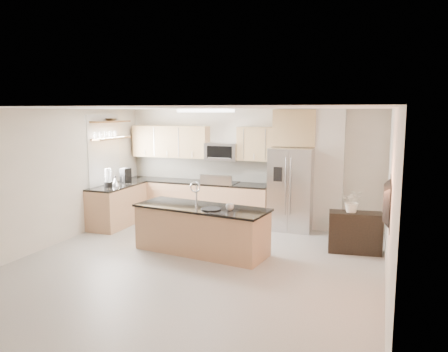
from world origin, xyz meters
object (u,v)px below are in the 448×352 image
at_px(microwave, 222,152).
at_px(refrigerator, 292,189).
at_px(bowl, 111,119).
at_px(range, 220,202).
at_px(credenza, 355,232).
at_px(flower_vase, 353,196).
at_px(cup, 230,207).
at_px(coffee_maker, 125,176).
at_px(blender, 108,179).
at_px(television, 383,202).
at_px(platter, 211,209).
at_px(kettle, 115,182).
at_px(island, 202,229).

xyz_separation_m(microwave, refrigerator, (1.66, -0.17, -0.74)).
bearing_deg(bowl, microwave, 24.93).
distance_m(range, credenza, 3.30).
bearing_deg(flower_vase, cup, -152.77).
height_order(coffee_maker, flower_vase, flower_vase).
height_order(coffee_maker, bowl, bowl).
bearing_deg(microwave, blender, -144.14).
bearing_deg(cup, refrigerator, 74.02).
height_order(credenza, television, television).
bearing_deg(platter, refrigerator, 67.11).
relative_size(cup, television, 0.13).
bearing_deg(cup, bowl, 157.64).
bearing_deg(range, microwave, 90.00).
distance_m(platter, bowl, 3.60).
xyz_separation_m(bowl, television, (5.76, -2.20, -1.03)).
bearing_deg(kettle, refrigerator, 17.23).
bearing_deg(platter, bowl, 154.51).
bearing_deg(range, blender, -146.46).
relative_size(range, microwave, 1.50).
xyz_separation_m(refrigerator, credenza, (1.41, -1.17, -0.52)).
relative_size(platter, flower_vase, 0.57).
bearing_deg(kettle, island, -21.50).
distance_m(platter, flower_vase, 2.56).
distance_m(cup, blender, 3.23).
relative_size(island, coffee_maker, 7.79).
distance_m(credenza, coffee_maker, 5.24).
distance_m(range, flower_vase, 3.31).
xyz_separation_m(kettle, flower_vase, (5.03, -0.06, 0.04)).
relative_size(range, coffee_maker, 3.49).
distance_m(island, cup, 0.76).
height_order(island, blender, blender).
bearing_deg(television, bowl, 69.10).
bearing_deg(flower_vase, bowl, 176.45).
bearing_deg(island, kettle, 166.03).
bearing_deg(television, refrigerator, 31.04).
distance_m(cup, coffee_maker, 3.51).
height_order(cup, kettle, kettle).
distance_m(blender, television, 5.86).
xyz_separation_m(microwave, platter, (0.70, -2.45, -0.77)).
xyz_separation_m(island, cup, (0.58, -0.11, 0.48)).
distance_m(refrigerator, cup, 2.31).
xyz_separation_m(coffee_maker, bowl, (-0.16, -0.25, 1.30)).
relative_size(island, credenza, 2.73).
height_order(island, flower_vase, flower_vase).
bearing_deg(microwave, bowl, -155.07).
distance_m(cup, platter, 0.34).
bearing_deg(platter, credenza, 25.03).
relative_size(range, blender, 2.80).
relative_size(microwave, credenza, 0.82).
xyz_separation_m(microwave, cup, (1.02, -2.39, -0.72)).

